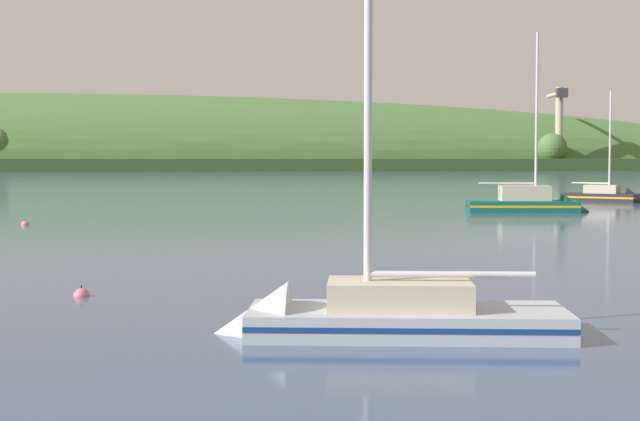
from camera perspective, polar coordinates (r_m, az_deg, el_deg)
far_shoreline_hill at (r=280.97m, az=-16.58°, el=2.41°), size 595.81×117.06×43.29m
dockside_crane at (r=266.19m, az=14.16°, el=4.80°), size 5.58×17.45×22.41m
sailboat_midwater_white at (r=86.48m, az=16.99°, el=0.65°), size 6.95×6.47×10.73m
sailboat_far_left at (r=69.50m, az=12.78°, el=0.15°), size 9.08×4.08×14.01m
sailboat_outer_reach at (r=21.79m, az=2.64°, el=-7.18°), size 8.47×4.19×13.10m
mooring_buoy_foreground at (r=58.24m, az=-17.31°, el=-0.83°), size 0.48×0.48×0.56m
mooring_buoy_far_upstream at (r=28.47m, az=-14.15°, el=-5.01°), size 0.47×0.47×0.55m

